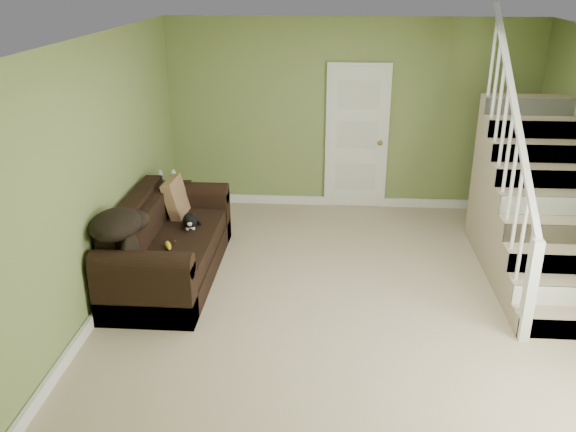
# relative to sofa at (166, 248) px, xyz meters

# --- Properties ---
(floor) EXTENTS (5.00, 5.50, 0.01)m
(floor) POSITION_rel_sofa_xyz_m (2.02, -0.40, -0.33)
(floor) COLOR tan
(floor) RESTS_ON ground
(ceiling) EXTENTS (5.00, 5.50, 0.01)m
(ceiling) POSITION_rel_sofa_xyz_m (2.02, -0.40, 2.27)
(ceiling) COLOR white
(ceiling) RESTS_ON wall_back
(wall_back) EXTENTS (5.00, 0.04, 2.60)m
(wall_back) POSITION_rel_sofa_xyz_m (2.02, 2.35, 0.97)
(wall_back) COLOR olive
(wall_back) RESTS_ON floor
(wall_front) EXTENTS (5.00, 0.04, 2.60)m
(wall_front) POSITION_rel_sofa_xyz_m (2.02, -3.15, 0.97)
(wall_front) COLOR olive
(wall_front) RESTS_ON floor
(wall_left) EXTENTS (0.04, 5.50, 2.60)m
(wall_left) POSITION_rel_sofa_xyz_m (-0.48, -0.40, 0.97)
(wall_left) COLOR olive
(wall_left) RESTS_ON floor
(baseboard_back) EXTENTS (5.00, 0.04, 0.12)m
(baseboard_back) POSITION_rel_sofa_xyz_m (2.02, 2.32, -0.27)
(baseboard_back) COLOR white
(baseboard_back) RESTS_ON floor
(baseboard_left) EXTENTS (0.04, 5.50, 0.12)m
(baseboard_left) POSITION_rel_sofa_xyz_m (-0.45, -0.40, -0.27)
(baseboard_left) COLOR white
(baseboard_left) RESTS_ON floor
(door) EXTENTS (0.86, 0.12, 2.02)m
(door) POSITION_rel_sofa_xyz_m (2.12, 2.31, 0.67)
(door) COLOR white
(door) RESTS_ON floor
(staircase) EXTENTS (1.00, 2.51, 2.82)m
(staircase) POSITION_rel_sofa_xyz_m (4.01, 0.57, 0.31)
(staircase) COLOR tan
(staircase) RESTS_ON floor
(sofa) EXTENTS (0.96, 2.22, 0.88)m
(sofa) POSITION_rel_sofa_xyz_m (0.00, 0.00, 0.00)
(sofa) COLOR black
(sofa) RESTS_ON floor
(side_table) EXTENTS (0.57, 0.57, 0.85)m
(side_table) POSITION_rel_sofa_xyz_m (-0.25, 1.19, -0.02)
(side_table) COLOR black
(side_table) RESTS_ON floor
(cat) EXTENTS (0.25, 0.44, 0.22)m
(cat) POSITION_rel_sofa_xyz_m (0.22, 0.25, 0.22)
(cat) COLOR black
(cat) RESTS_ON sofa
(banana) EXTENTS (0.13, 0.21, 0.06)m
(banana) POSITION_rel_sofa_xyz_m (0.11, -0.30, 0.17)
(banana) COLOR yellow
(banana) RESTS_ON sofa
(throw_pillow) EXTENTS (0.24, 0.48, 0.49)m
(throw_pillow) POSITION_rel_sofa_xyz_m (-0.03, 0.65, 0.33)
(throw_pillow) COLOR #513420
(throw_pillow) RESTS_ON sofa
(throw_blanket) EXTENTS (0.50, 0.64, 0.26)m
(throw_blanket) POSITION_rel_sofa_xyz_m (-0.26, -0.73, 0.57)
(throw_blanket) COLOR black
(throw_blanket) RESTS_ON sofa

